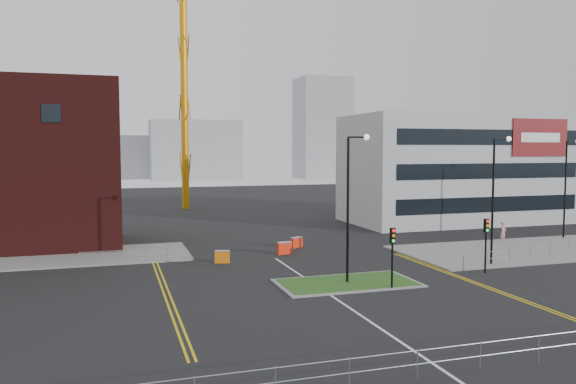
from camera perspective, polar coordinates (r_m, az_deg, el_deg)
name	(u,v)px	position (r m, az deg, el deg)	size (l,w,h in m)	color
ground	(376,326)	(27.38, 8.93, -13.27)	(200.00, 200.00, 0.00)	black
pavement_right	(542,249)	(50.95, 24.38, -5.29)	(24.00, 10.00, 0.12)	slate
island_kerb	(347,283)	(35.18, 6.04, -9.18)	(8.60, 4.60, 0.08)	slate
grass_island	(347,283)	(35.17, 6.04, -9.15)	(8.00, 4.00, 0.12)	#244E1A
office_block	(457,169)	(66.97, 16.84, 2.25)	(25.00, 12.20, 12.00)	#A8AAAD
tower_crane	(224,1)	(81.10, -6.50, 18.76)	(51.85, 12.99, 41.47)	orange
streetlamp_island	(351,196)	(34.40, 6.44, -0.42)	(1.46, 0.36, 9.18)	black
streetlamp_right_near	(496,190)	(42.31, 20.35, 0.23)	(1.46, 0.36, 9.18)	black
streetlamp_right_far	(567,180)	(57.52, 26.52, 1.07)	(1.46, 0.36, 9.18)	black
traffic_light_island	(393,246)	(33.74, 10.58, -5.43)	(0.28, 0.33, 3.65)	black
traffic_light_right	(486,235)	(39.67, 19.48, -4.14)	(0.28, 0.33, 3.65)	black
railing_front	(450,354)	(22.21, 16.09, -15.52)	(24.05, 0.05, 1.10)	gray
railing_left	(124,255)	(42.04, -16.32, -6.12)	(6.05, 0.05, 1.10)	gray
railing_right	(550,246)	(48.01, 25.06, -5.02)	(19.05, 5.05, 1.10)	gray
centre_line	(358,314)	(29.10, 7.14, -12.16)	(0.15, 30.00, 0.01)	silver
yellow_left_a	(162,289)	(34.46, -12.65, -9.61)	(0.12, 24.00, 0.01)	gold
yellow_left_b	(167,289)	(34.49, -12.15, -9.59)	(0.12, 24.00, 0.01)	gold
yellow_right_a	(471,282)	(37.12, 18.11, -8.71)	(0.12, 20.00, 0.01)	gold
yellow_right_b	(475,282)	(37.29, 18.49, -8.66)	(0.12, 20.00, 0.01)	gold
skyline_b	(195,150)	(154.87, -9.40, 4.23)	(24.00, 12.00, 16.00)	gray
skyline_c	(322,129)	(158.91, 3.51, 6.44)	(14.00, 12.00, 28.00)	gray
skyline_d	(126,157)	(163.41, -16.16, 3.42)	(30.00, 12.00, 12.00)	gray
pedestrian	(503,232)	(53.12, 21.02, -3.83)	(0.70, 0.46, 1.91)	#D4898E
barrier_left	(222,256)	(41.34, -6.70, -6.50)	(1.13, 0.61, 0.91)	orange
barrier_mid	(297,242)	(47.33, 0.88, -5.10)	(1.11, 0.71, 0.89)	red
barrier_right	(284,247)	(44.44, -0.38, -5.66)	(1.20, 0.55, 0.97)	#FA2A0D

